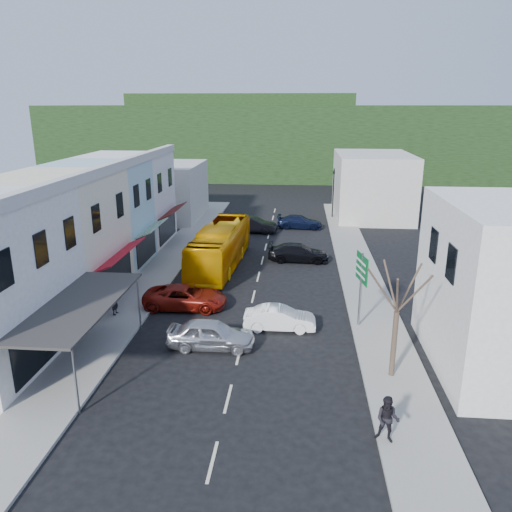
{
  "coord_description": "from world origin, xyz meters",
  "views": [
    {
      "loc": [
        2.83,
        -26.65,
        12.19
      ],
      "look_at": [
        0.0,
        6.0,
        2.2
      ],
      "focal_mm": 35.0,
      "sensor_mm": 36.0,
      "label": 1
    }
  ],
  "objects_px": {
    "street_tree": "(397,312)",
    "pedestrian_left": "(115,301)",
    "car_red": "(185,297)",
    "pedestrian_right": "(387,421)",
    "bus": "(220,248)",
    "car_white": "(280,318)",
    "traffic_signal": "(333,194)",
    "car_silver": "(211,335)",
    "direction_sign": "(361,291)"
  },
  "relations": [
    {
      "from": "street_tree",
      "to": "pedestrian_left",
      "type": "bearing_deg",
      "value": 159.47
    },
    {
      "from": "car_red",
      "to": "pedestrian_right",
      "type": "relative_size",
      "value": 2.71
    },
    {
      "from": "pedestrian_right",
      "to": "car_red",
      "type": "bearing_deg",
      "value": 150.04
    },
    {
      "from": "bus",
      "to": "pedestrian_left",
      "type": "height_order",
      "value": "bus"
    },
    {
      "from": "car_white",
      "to": "street_tree",
      "type": "bearing_deg",
      "value": -131.92
    },
    {
      "from": "pedestrian_right",
      "to": "traffic_signal",
      "type": "bearing_deg",
      "value": 109.37
    },
    {
      "from": "car_silver",
      "to": "car_white",
      "type": "height_order",
      "value": "same"
    },
    {
      "from": "direction_sign",
      "to": "pedestrian_left",
      "type": "bearing_deg",
      "value": 168.02
    },
    {
      "from": "pedestrian_left",
      "to": "street_tree",
      "type": "bearing_deg",
      "value": -107.52
    },
    {
      "from": "car_white",
      "to": "car_silver",
      "type": "bearing_deg",
      "value": 126.03
    },
    {
      "from": "direction_sign",
      "to": "pedestrian_right",
      "type": "bearing_deg",
      "value": -101.35
    },
    {
      "from": "pedestrian_left",
      "to": "direction_sign",
      "type": "xyz_separation_m",
      "value": [
        14.33,
        -0.3,
        1.21
      ]
    },
    {
      "from": "bus",
      "to": "car_white",
      "type": "relative_size",
      "value": 2.64
    },
    {
      "from": "car_red",
      "to": "street_tree",
      "type": "distance_m",
      "value": 13.78
    },
    {
      "from": "car_red",
      "to": "direction_sign",
      "type": "xyz_separation_m",
      "value": [
        10.44,
        -1.94,
        1.51
      ]
    },
    {
      "from": "pedestrian_right",
      "to": "direction_sign",
      "type": "xyz_separation_m",
      "value": [
        0.1,
        10.28,
        1.21
      ]
    },
    {
      "from": "bus",
      "to": "car_silver",
      "type": "relative_size",
      "value": 2.64
    },
    {
      "from": "bus",
      "to": "direction_sign",
      "type": "relative_size",
      "value": 2.62
    },
    {
      "from": "car_red",
      "to": "pedestrian_right",
      "type": "xyz_separation_m",
      "value": [
        10.34,
        -12.22,
        0.3
      ]
    },
    {
      "from": "street_tree",
      "to": "traffic_signal",
      "type": "distance_m",
      "value": 34.05
    },
    {
      "from": "car_red",
      "to": "pedestrian_left",
      "type": "height_order",
      "value": "pedestrian_left"
    },
    {
      "from": "car_white",
      "to": "pedestrian_left",
      "type": "xyz_separation_m",
      "value": [
        -9.86,
        0.93,
        0.3
      ]
    },
    {
      "from": "pedestrian_left",
      "to": "pedestrian_right",
      "type": "bearing_deg",
      "value": -123.62
    },
    {
      "from": "car_red",
      "to": "pedestrian_left",
      "type": "distance_m",
      "value": 4.24
    },
    {
      "from": "car_white",
      "to": "direction_sign",
      "type": "height_order",
      "value": "direction_sign"
    },
    {
      "from": "bus",
      "to": "direction_sign",
      "type": "bearing_deg",
      "value": -43.8
    },
    {
      "from": "car_white",
      "to": "pedestrian_left",
      "type": "height_order",
      "value": "pedestrian_left"
    },
    {
      "from": "pedestrian_left",
      "to": "traffic_signal",
      "type": "relative_size",
      "value": 0.31
    },
    {
      "from": "car_red",
      "to": "street_tree",
      "type": "relative_size",
      "value": 0.69
    },
    {
      "from": "bus",
      "to": "car_red",
      "type": "height_order",
      "value": "bus"
    },
    {
      "from": "direction_sign",
      "to": "traffic_signal",
      "type": "distance_m",
      "value": 28.63
    },
    {
      "from": "bus",
      "to": "car_silver",
      "type": "bearing_deg",
      "value": -79.7
    },
    {
      "from": "car_white",
      "to": "car_red",
      "type": "bearing_deg",
      "value": 66.38
    },
    {
      "from": "pedestrian_left",
      "to": "pedestrian_right",
      "type": "height_order",
      "value": "same"
    },
    {
      "from": "bus",
      "to": "pedestrian_right",
      "type": "xyz_separation_m",
      "value": [
        9.44,
        -20.62,
        -0.55
      ]
    },
    {
      "from": "car_silver",
      "to": "direction_sign",
      "type": "distance_m",
      "value": 8.67
    },
    {
      "from": "direction_sign",
      "to": "street_tree",
      "type": "bearing_deg",
      "value": -91.1
    },
    {
      "from": "car_white",
      "to": "direction_sign",
      "type": "bearing_deg",
      "value": -82.28
    },
    {
      "from": "pedestrian_left",
      "to": "bus",
      "type": "bearing_deg",
      "value": -22.49
    },
    {
      "from": "bus",
      "to": "car_silver",
      "type": "distance_m",
      "value": 13.64
    },
    {
      "from": "car_silver",
      "to": "car_white",
      "type": "bearing_deg",
      "value": -53.85
    },
    {
      "from": "traffic_signal",
      "to": "car_white",
      "type": "bearing_deg",
      "value": 103.35
    },
    {
      "from": "car_silver",
      "to": "pedestrian_right",
      "type": "height_order",
      "value": "pedestrian_right"
    },
    {
      "from": "car_white",
      "to": "pedestrian_left",
      "type": "relative_size",
      "value": 2.59
    },
    {
      "from": "car_white",
      "to": "pedestrian_right",
      "type": "distance_m",
      "value": 10.59
    },
    {
      "from": "pedestrian_left",
      "to": "pedestrian_right",
      "type": "distance_m",
      "value": 17.73
    },
    {
      "from": "car_silver",
      "to": "street_tree",
      "type": "height_order",
      "value": "street_tree"
    },
    {
      "from": "car_red",
      "to": "traffic_signal",
      "type": "height_order",
      "value": "traffic_signal"
    },
    {
      "from": "car_white",
      "to": "car_red",
      "type": "xyz_separation_m",
      "value": [
        -5.97,
        2.57,
        0.0
      ]
    },
    {
      "from": "car_white",
      "to": "direction_sign",
      "type": "xyz_separation_m",
      "value": [
        4.47,
        0.63,
        1.51
      ]
    }
  ]
}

